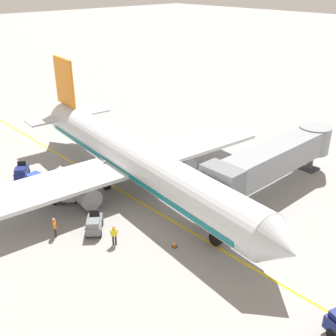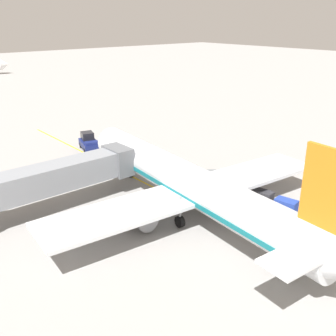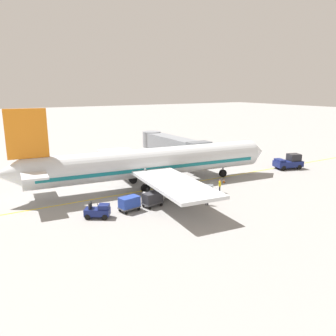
{
  "view_description": "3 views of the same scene",
  "coord_description": "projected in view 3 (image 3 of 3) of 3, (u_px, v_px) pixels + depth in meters",
  "views": [
    {
      "loc": [
        20.53,
        28.85,
        19.28
      ],
      "look_at": [
        -3.02,
        3.44,
        2.76
      ],
      "focal_mm": 43.65,
      "sensor_mm": 36.0,
      "label": 1
    },
    {
      "loc": [
        -25.16,
        -24.38,
        18.13
      ],
      "look_at": [
        0.16,
        5.36,
        3.02
      ],
      "focal_mm": 41.79,
      "sensor_mm": 36.0,
      "label": 2
    },
    {
      "loc": [
        36.99,
        -19.84,
        12.8
      ],
      "look_at": [
        0.12,
        2.4,
        2.57
      ],
      "focal_mm": 36.13,
      "sensor_mm": 36.0,
      "label": 3
    }
  ],
  "objects": [
    {
      "name": "baggage_tug_spare",
      "position": [
        98.0,
        211.0,
        34.01
      ],
      "size": [
        2.36,
        2.75,
        1.62
      ],
      "color": "navy",
      "rests_on": "ground"
    },
    {
      "name": "ground_crew_wing_walker",
      "position": [
        220.0,
        185.0,
        42.15
      ],
      "size": [
        0.66,
        0.46,
        1.69
      ],
      "color": "#232328",
      "rests_on": "ground"
    },
    {
      "name": "safety_cone_nose_left",
      "position": [
        224.0,
        181.0,
        46.72
      ],
      "size": [
        0.36,
        0.36,
        0.59
      ],
      "color": "black",
      "rests_on": "ground"
    },
    {
      "name": "baggage_tug_lead",
      "position": [
        204.0,
        191.0,
        40.77
      ],
      "size": [
        2.5,
        2.7,
        1.62
      ],
      "color": "slate",
      "rests_on": "ground"
    },
    {
      "name": "ground_crew_loader",
      "position": [
        207.0,
        197.0,
        37.68
      ],
      "size": [
        0.35,
        0.71,
        1.69
      ],
      "color": "#232328",
      "rests_on": "ground"
    },
    {
      "name": "pushback_tractor",
      "position": [
        289.0,
        162.0,
        54.71
      ],
      "size": [
        3.34,
        4.84,
        2.4
      ],
      "color": "navy",
      "rests_on": "ground"
    },
    {
      "name": "gate_lead_in_line",
      "position": [
        152.0,
        189.0,
        43.75
      ],
      "size": [
        0.24,
        80.0,
        0.01
      ],
      "primitive_type": "cube",
      "color": "gold",
      "rests_on": "ground"
    },
    {
      "name": "ground_plane",
      "position": [
        152.0,
        189.0,
        43.75
      ],
      "size": [
        400.0,
        400.0,
        0.0
      ],
      "primitive_type": "plane",
      "color": "gray"
    },
    {
      "name": "baggage_cart_second_in_train",
      "position": [
        129.0,
        203.0,
        35.81
      ],
      "size": [
        1.67,
        2.98,
        1.58
      ],
      "color": "#4C4C51",
      "rests_on": "ground"
    },
    {
      "name": "baggage_tug_trailing",
      "position": [
        154.0,
        196.0,
        38.82
      ],
      "size": [
        2.43,
        2.73,
        1.62
      ],
      "color": "silver",
      "rests_on": "ground"
    },
    {
      "name": "parked_airliner",
      "position": [
        151.0,
        163.0,
        44.38
      ],
      "size": [
        30.36,
        37.35,
        10.63
      ],
      "color": "silver",
      "rests_on": "ground"
    },
    {
      "name": "baggage_cart_front",
      "position": [
        152.0,
        198.0,
        37.22
      ],
      "size": [
        1.67,
        2.98,
        1.58
      ],
      "color": "#4C4C51",
      "rests_on": "ground"
    },
    {
      "name": "jet_bridge",
      "position": [
        172.0,
        145.0,
        57.02
      ],
      "size": [
        17.53,
        3.5,
        4.98
      ],
      "color": "gray",
      "rests_on": "ground"
    }
  ]
}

